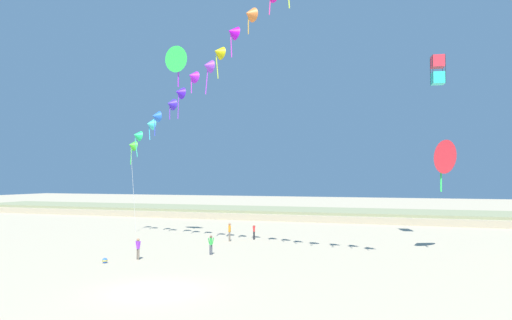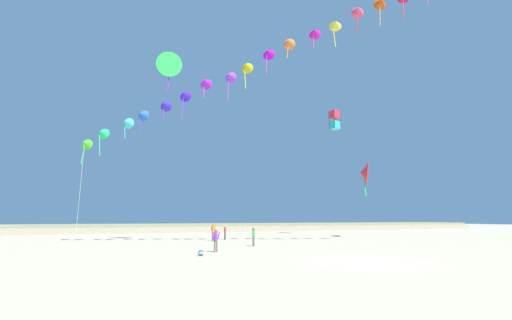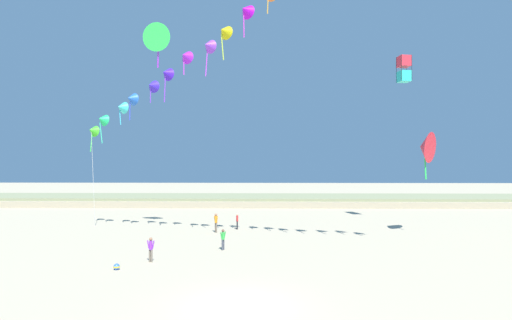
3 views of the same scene
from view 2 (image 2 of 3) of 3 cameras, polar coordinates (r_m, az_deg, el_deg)
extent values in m
plane|color=tan|center=(19.56, 17.61, -15.80)|extent=(240.00, 240.00, 0.00)
cube|color=tan|center=(61.51, -10.64, -11.18)|extent=(120.00, 13.47, 0.89)
cube|color=gray|center=(61.49, -10.63, -10.65)|extent=(120.00, 11.45, 0.51)
cylinder|color=#726656|center=(23.66, -6.56, -14.10)|extent=(0.11, 0.11, 0.77)
cylinder|color=#726656|center=(23.66, -6.90, -14.09)|extent=(0.11, 0.11, 0.77)
cylinder|color=purple|center=(23.62, -6.70, -12.50)|extent=(0.20, 0.20, 0.55)
cylinder|color=purple|center=(23.62, -6.26, -12.41)|extent=(0.20, 0.12, 0.52)
cylinder|color=purple|center=(23.62, -7.13, -12.39)|extent=(0.20, 0.12, 0.52)
sphere|color=#9E7051|center=(23.60, -6.68, -11.58)|extent=(0.21, 0.21, 0.21)
cylinder|color=#474C56|center=(28.30, -0.47, -13.45)|extent=(0.11, 0.11, 0.74)
cylinder|color=#474C56|center=(28.42, -0.37, -13.43)|extent=(0.11, 0.11, 0.74)
cylinder|color=green|center=(28.33, -0.42, -12.16)|extent=(0.20, 0.20, 0.53)
cylinder|color=green|center=(28.17, -0.54, -12.09)|extent=(0.17, 0.18, 0.50)
cylinder|color=green|center=(28.48, -0.30, -12.06)|extent=(0.17, 0.18, 0.50)
sphere|color=brown|center=(28.31, -0.42, -11.41)|extent=(0.20, 0.20, 0.20)
cylinder|color=black|center=(37.08, -5.18, -12.51)|extent=(0.11, 0.11, 0.75)
cylinder|color=black|center=(37.21, -5.22, -12.50)|extent=(0.11, 0.11, 0.75)
cylinder|color=red|center=(37.12, -5.19, -11.52)|extent=(0.20, 0.20, 0.53)
cylinder|color=red|center=(36.95, -5.13, -11.46)|extent=(0.09, 0.18, 0.51)
cylinder|color=red|center=(37.29, -5.24, -11.44)|extent=(0.09, 0.18, 0.51)
sphere|color=beige|center=(37.11, -5.18, -10.94)|extent=(0.20, 0.20, 0.20)
cylinder|color=#726656|center=(34.93, -7.26, -12.56)|extent=(0.13, 0.13, 0.86)
cylinder|color=#726656|center=(34.84, -7.06, -12.57)|extent=(0.13, 0.13, 0.86)
cylinder|color=orange|center=(34.86, -7.14, -11.36)|extent=(0.23, 0.23, 0.61)
cylinder|color=orange|center=(34.98, -7.39, -11.28)|extent=(0.19, 0.21, 0.58)
cylinder|color=orange|center=(34.74, -6.87, -11.30)|extent=(0.19, 0.21, 0.58)
sphere|color=#9E7051|center=(34.85, -7.12, -10.66)|extent=(0.23, 0.23, 0.23)
cone|color=green|center=(36.91, -26.58, 2.50)|extent=(1.37, 1.26, 1.20)
cylinder|color=#39E549|center=(36.79, -26.90, 0.76)|extent=(0.29, 0.16, 1.83)
cone|color=#1ECF6A|center=(35.74, -24.28, 4.21)|extent=(1.40, 1.32, 1.21)
cylinder|color=#39E5AC|center=(35.57, -24.62, 2.28)|extent=(0.22, 0.31, 2.00)
cone|color=#36CCC4|center=(35.04, -20.73, 5.90)|extent=(1.34, 1.22, 1.14)
cylinder|color=#39C4E5|center=(34.90, -21.04, 4.46)|extent=(0.22, 0.13, 1.36)
cone|color=blue|center=(34.17, -18.47, 7.21)|extent=(1.33, 1.20, 1.13)
cylinder|color=blue|center=(33.95, -18.80, 5.47)|extent=(0.14, 0.19, 1.68)
cone|color=#3922CA|center=(33.95, -14.87, 8.88)|extent=(1.31, 1.13, 1.14)
cylinder|color=#7939E5|center=(33.75, -15.16, 7.51)|extent=(0.12, 0.15, 1.24)
cone|color=#4118D0|center=(33.26, -11.83, 10.58)|extent=(1.37, 1.26, 1.18)
cylinder|color=#8939E5|center=(32.89, -12.16, 8.43)|extent=(0.18, 0.17, 2.17)
cone|color=#9D1EDC|center=(33.17, -8.40, 12.69)|extent=(1.36, 1.23, 1.19)
cylinder|color=#D539E5|center=(32.90, -8.69, 11.30)|extent=(0.09, 0.13, 1.26)
cone|color=purple|center=(32.81, -4.37, 13.80)|extent=(1.33, 1.24, 1.13)
cylinder|color=#B939E5|center=(32.35, -4.66, 11.66)|extent=(0.20, 0.23, 2.17)
cone|color=#C0B50D|center=(32.76, -1.56, 15.36)|extent=(1.38, 1.31, 1.19)
cylinder|color=#C6E539|center=(32.30, -1.84, 13.44)|extent=(0.24, 0.14, 1.92)
cone|color=#AC0BD4|center=(32.90, 2.02, 17.44)|extent=(1.40, 1.35, 1.20)
cylinder|color=#E539DD|center=(32.44, 1.76, 15.74)|extent=(0.10, 0.23, 1.71)
cone|color=orange|center=(33.30, 5.54, 18.91)|extent=(1.31, 1.19, 1.11)
cylinder|color=gold|center=(32.91, 5.29, 17.61)|extent=(0.14, 0.20, 1.25)
cone|color=#D313A7|center=(33.72, 9.77, 20.26)|extent=(1.42, 1.37, 1.21)
cylinder|color=#E53994|center=(33.30, 9.54, 18.97)|extent=(0.14, 0.17, 1.28)
cone|color=yellow|center=(34.15, 13.09, 21.23)|extent=(1.41, 1.34, 1.22)
cylinder|color=#C7E539|center=(33.53, 12.90, 19.44)|extent=(0.24, 0.13, 2.01)
cone|color=#E74067|center=(34.56, 16.65, 22.78)|extent=(1.32, 1.19, 1.13)
cylinder|color=#E53A39|center=(33.87, 16.49, 20.92)|extent=(0.24, 0.21, 2.17)
cone|color=#D3450B|center=(35.28, 20.09, 23.49)|extent=(1.36, 1.24, 1.20)
cylinder|color=gold|center=(34.59, 19.95, 21.75)|extent=(0.23, 0.11, 2.08)
cylinder|color=#E53941|center=(35.73, 23.34, 22.19)|extent=(0.22, 0.09, 2.09)
cylinder|color=silver|center=(36.88, -27.29, -4.65)|extent=(0.25, 1.52, 9.56)
cone|color=#34EB50|center=(36.46, -14.28, 15.02)|extent=(2.61, 1.33, 2.57)
cone|color=#AB2DE5|center=(36.46, -14.28, 15.05)|extent=(1.44, 0.79, 1.42)
cylinder|color=#AB2DE5|center=(35.86, -14.38, 12.83)|extent=(0.20, 0.28, 2.26)
cube|color=#2AC0B4|center=(49.21, 13.01, 5.64)|extent=(1.25, 1.25, 1.09)
cube|color=red|center=(49.63, 12.94, 7.36)|extent=(1.25, 1.25, 1.09)
cylinder|color=black|center=(49.43, 12.08, 6.47)|extent=(0.04, 0.04, 2.63)
cylinder|color=black|center=(48.67, 12.95, 6.75)|extent=(0.04, 0.04, 2.63)
cylinder|color=black|center=(49.41, 13.88, 6.54)|extent=(0.04, 0.04, 2.63)
cylinder|color=black|center=(50.16, 13.00, 6.26)|extent=(0.04, 0.04, 2.63)
cone|color=red|center=(43.08, 17.55, -2.08)|extent=(2.66, 2.78, 2.76)
cone|color=#2DE550|center=(43.08, 17.55, -2.05)|extent=(1.51, 1.56, 1.53)
cylinder|color=#2DE550|center=(42.91, 17.66, -4.20)|extent=(0.18, 0.47, 2.39)
sphere|color=blue|center=(21.52, -9.18, -15.03)|extent=(0.36, 0.36, 0.36)
cylinder|color=yellow|center=(21.52, -9.18, -15.03)|extent=(0.36, 0.36, 0.09)
camera|label=1|loc=(25.75, 80.16, 6.59)|focal=32.00mm
camera|label=3|loc=(14.00, 73.84, 13.10)|focal=28.00mm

